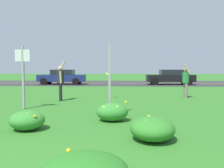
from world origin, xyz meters
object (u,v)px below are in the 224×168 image
Objects in this scene: sign_post_near_path at (23,71)px; person_thrower_dark_shirt at (60,80)px; frisbee_lime at (108,74)px; car_black_center_left at (170,77)px; person_catcher_green_shirt at (186,80)px; car_navy_center_right at (62,77)px; sign_post_by_roadside at (110,80)px.

person_thrower_dark_shirt is at bearing 71.20° from sign_post_near_path.
person_thrower_dark_shirt is at bearing -160.05° from frisbee_lime.
car_black_center_left is at bearing 63.53° from frisbee_lime.
person_catcher_green_shirt is 13.94m from car_navy_center_right.
car_black_center_left is 1.00× the size of car_navy_center_right.
sign_post_by_roadside is 1.23× the size of person_thrower_dark_shirt.
frisbee_lime is (3.01, 3.14, -0.18)m from sign_post_near_path.
sign_post_by_roadside is 16.26m from car_navy_center_right.
person_catcher_green_shirt is 6.94× the size of frisbee_lime.
frisbee_lime is (-4.04, -0.48, 0.33)m from person_catcher_green_shirt.
sign_post_near_path reaches higher than car_black_center_left.
sign_post_by_roadside is 16.16m from car_black_center_left.
sign_post_by_roadside reaches higher than frisbee_lime.
person_catcher_green_shirt is at bearing -48.78° from car_navy_center_right.
person_thrower_dark_shirt is at bearing -123.10° from car_black_center_left.
person_thrower_dark_shirt is (-2.52, 3.55, -0.18)m from sign_post_by_roadside.
car_navy_center_right reaches higher than frisbee_lime.
frisbee_lime is at bearing 46.27° from sign_post_near_path.
person_thrower_dark_shirt is 12.13m from car_navy_center_right.
car_black_center_left is (8.47, 14.11, -0.70)m from sign_post_near_path.
person_catcher_green_shirt is at bearing 6.80° from frisbee_lime.
car_navy_center_right is at bearing 104.02° from person_thrower_dark_shirt.
sign_post_by_roadside is 9.16× the size of frisbee_lime.
sign_post_near_path is 7.94m from person_catcher_green_shirt.
person_catcher_green_shirt is 0.40× the size of car_black_center_left.
sign_post_by_roadside is 4.36m from frisbee_lime.
car_black_center_left is (5.46, 10.96, -0.52)m from frisbee_lime.
person_catcher_green_shirt reaches higher than car_black_center_left.
car_black_center_left is (5.15, 15.31, -0.44)m from sign_post_by_roadside.
frisbee_lime is at bearing 94.01° from sign_post_by_roadside.
person_thrower_dark_shirt is 0.43× the size of car_black_center_left.
sign_post_near_path is 1.33× the size of person_catcher_green_shirt.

